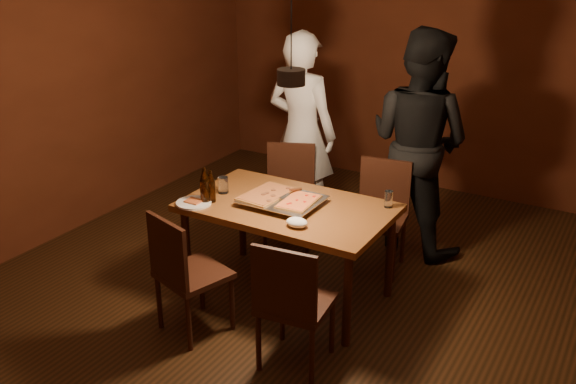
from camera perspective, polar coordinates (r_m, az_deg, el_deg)
The scene contains 19 objects.
room_shell at distance 4.18m, azimuth 0.27°, elevation 5.47°, with size 6.00×6.00×6.00m.
dining_table at distance 4.71m, azimuth -0.00°, elevation -1.96°, with size 1.50×0.90×0.75m.
chair_far_left at distance 5.60m, azimuth 0.14°, elevation 0.55°, with size 0.55×0.55×0.49m.
chair_far_right at distance 5.27m, azimuth 8.28°, elevation -1.12°, with size 0.48×0.48×0.49m.
chair_near_left at distance 4.36m, azimuth -9.38°, elevation -6.39°, with size 0.52×0.52×0.49m.
chair_near_right at distance 3.96m, azimuth 0.26°, elevation -9.18°, with size 0.47×0.47×0.49m.
pizza_tray at distance 4.67m, azimuth -0.50°, elevation -0.86°, with size 0.55×0.45×0.05m, color silver.
pizza_meat at distance 4.72m, azimuth -1.93°, elevation -0.16°, with size 0.27×0.42×0.02m, color maroon.
pizza_cheese at distance 4.59m, azimuth 0.95°, elevation -0.81°, with size 0.22×0.35×0.02m, color gold.
spatula at distance 4.67m, azimuth -0.34°, elevation -0.35°, with size 0.09×0.24×0.04m, color silver, non-canonical shape.
beer_bottle_a at distance 4.70m, azimuth -7.41°, elevation 0.57°, with size 0.07×0.07×0.27m.
beer_bottle_b at distance 4.72m, azimuth -6.87°, elevation 0.51°, with size 0.06×0.06×0.24m.
water_glass_left at distance 4.89m, azimuth -5.79°, elevation 0.62°, with size 0.08×0.08×0.13m, color silver.
water_glass_right at distance 4.67m, azimuth 8.93°, elevation -0.63°, with size 0.06×0.06×0.12m, color silver.
plate_slice at distance 4.74m, azimuth -8.38°, elevation -0.94°, with size 0.26×0.26×0.03m.
napkin at distance 4.32m, azimuth 0.79°, elevation -2.72°, with size 0.15×0.12×0.06m, color white.
diner_white at distance 5.78m, azimuth 1.22°, elevation 5.24°, with size 0.67×0.44×1.83m, color silver.
diner_dark at distance 5.51m, azimuth 11.52°, elevation 4.36°, with size 0.93×0.72×1.91m, color black.
pendant_lamp at distance 4.09m, azimuth 0.28°, elevation 10.32°, with size 0.18×0.18×1.10m.
Camera 1 is at (2.01, -3.46, 2.60)m, focal length 40.00 mm.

